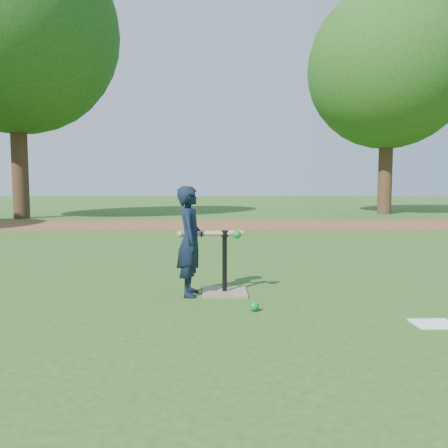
{
  "coord_description": "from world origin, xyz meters",
  "views": [
    {
      "loc": [
        0.23,
        -4.1,
        1.04
      ],
      "look_at": [
        0.32,
        0.38,
        0.65
      ],
      "focal_mm": 35.0,
      "sensor_mm": 36.0,
      "label": 1
    }
  ],
  "objects": [
    {
      "name": "ground",
      "position": [
        0.0,
        0.0,
        0.0
      ],
      "size": [
        80.0,
        80.0,
        0.0
      ],
      "primitive_type": "plane",
      "color": "#285116",
      "rests_on": "ground"
    },
    {
      "name": "dirt_strip",
      "position": [
        0.0,
        7.5,
        0.01
      ],
      "size": [
        24.0,
        3.0,
        0.01
      ],
      "primitive_type": "cube",
      "color": "brown",
      "rests_on": "ground"
    },
    {
      "name": "child",
      "position": [
        -0.01,
        0.01,
        0.52
      ],
      "size": [
        0.25,
        0.38,
        1.04
      ],
      "primitive_type": "imported",
      "rotation": [
        0.0,
        0.0,
        1.57
      ],
      "color": "black",
      "rests_on": "ground"
    },
    {
      "name": "wiffle_ball_ground",
      "position": [
        0.55,
        -0.54,
        0.04
      ],
      "size": [
        0.08,
        0.08,
        0.08
      ],
      "primitive_type": "sphere",
      "color": "#0B822F",
      "rests_on": "ground"
    },
    {
      "name": "clipboard",
      "position": [
        1.87,
        -0.92,
        0.01
      ],
      "size": [
        0.3,
        0.23,
        0.01
      ],
      "primitive_type": "cube",
      "rotation": [
        0.0,
        0.0,
        0.01
      ],
      "color": "white",
      "rests_on": "ground"
    },
    {
      "name": "batting_tee",
      "position": [
        0.32,
        0.08,
        0.11
      ],
      "size": [
        0.43,
        0.43,
        0.61
      ],
      "color": "#867955",
      "rests_on": "ground"
    },
    {
      "name": "swing_action",
      "position": [
        0.21,
        0.05,
        0.59
      ],
      "size": [
        0.63,
        0.13,
        0.08
      ],
      "color": "tan",
      "rests_on": "ground"
    },
    {
      "name": "tree_left",
      "position": [
        -6.0,
        10.0,
        5.87
      ],
      "size": [
        6.4,
        6.4,
        9.08
      ],
      "color": "#382316",
      "rests_on": "ground"
    },
    {
      "name": "tree_right",
      "position": [
        6.5,
        12.0,
        5.29
      ],
      "size": [
        5.8,
        5.8,
        8.21
      ],
      "color": "#382316",
      "rests_on": "ground"
    }
  ]
}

